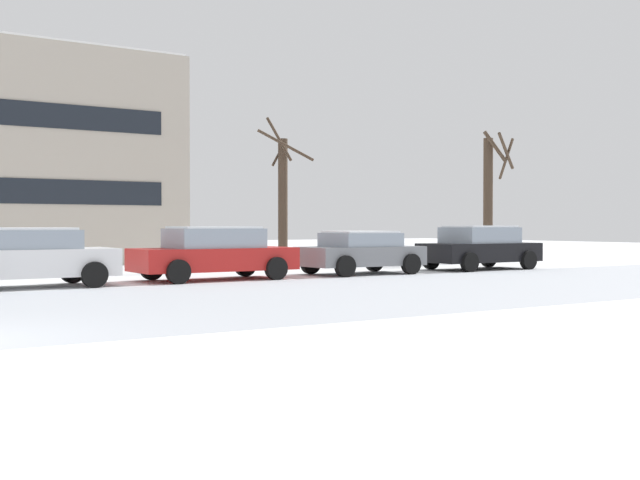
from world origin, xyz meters
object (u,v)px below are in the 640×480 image
object	(u,v)px
parked_car_red	(214,253)
parked_car_gray	(361,252)
parked_car_black	(480,247)
parked_car_white	(28,257)

from	to	relation	value
parked_car_red	parked_car_gray	xyz separation A→B (m)	(4.99, -0.06, -0.06)
parked_car_gray	parked_car_black	distance (m)	4.99
parked_car_white	parked_car_black	distance (m)	14.97
parked_car_white	parked_car_red	size ratio (longest dim) A/B	0.91
parked_car_gray	parked_car_red	bearing A→B (deg)	179.32
parked_car_red	parked_car_gray	world-z (taller)	parked_car_red
parked_car_white	parked_car_gray	distance (m)	9.98
parked_car_white	parked_car_gray	xyz separation A→B (m)	(9.98, -0.02, -0.06)
parked_car_gray	parked_car_black	xyz separation A→B (m)	(4.99, -0.10, 0.07)
parked_car_gray	parked_car_black	world-z (taller)	parked_car_black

